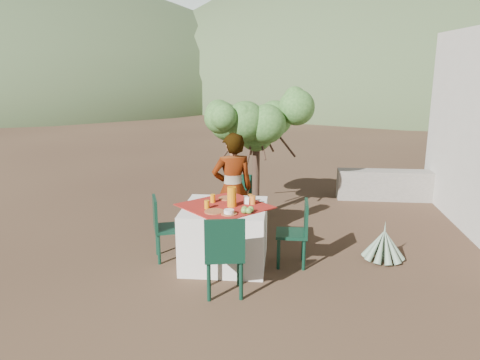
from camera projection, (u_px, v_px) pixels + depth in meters
The scene contains 24 objects.
ground at pixel (176, 270), 5.77m from camera, with size 160.00×160.00×0.00m, color #342017.
table at pixel (225, 234), 5.89m from camera, with size 1.30×1.30×0.76m.
chair_far at pixel (237, 202), 6.92m from camera, with size 0.43×0.43×0.88m.
chair_near at pixel (224, 252), 5.00m from camera, with size 0.49×0.49×0.92m.
chair_left at pixel (164, 225), 5.99m from camera, with size 0.49×0.49×0.84m.
chair_right at pixel (297, 230), 5.81m from camera, with size 0.39×0.39×0.83m.
person at pixel (233, 189), 6.46m from camera, with size 0.57×0.38×1.57m, color #8C6651.
shrub_tree at pixel (260, 129), 7.48m from camera, with size 1.57×1.54×1.84m.
agave at pixel (384, 245), 6.03m from camera, with size 0.55×0.55×0.58m.
stone_wall at pixel (409, 186), 8.64m from camera, with size 2.60×0.35×0.55m, color gray.
hill_near_left at pixel (38, 95), 36.43m from camera, with size 40.00×40.00×16.00m, color #384D2B.
hill_near_right at pixel (414, 93), 39.37m from camera, with size 48.00×48.00×20.00m, color #384D2B.
hill_far_center at pixel (243, 84), 56.33m from camera, with size 60.00×60.00×24.00m, color slate.
plate_far at pixel (227, 198), 6.08m from camera, with size 0.22×0.22×0.01m, color brown.
plate_near at pixel (214, 211), 5.54m from camera, with size 0.24×0.24×0.01m, color brown.
glass_far at pixel (213, 198), 5.92m from camera, with size 0.06×0.06×0.10m, color orange.
glass_near at pixel (207, 205), 5.66m from camera, with size 0.06×0.06×0.10m, color orange.
juice_pitcher at pixel (232, 197), 5.73m from camera, with size 0.11×0.11×0.25m, color orange.
bowl_plate at pixel (229, 214), 5.46m from camera, with size 0.19×0.19×0.01m, color brown.
white_bowl at pixel (229, 211), 5.46m from camera, with size 0.12×0.12×0.04m, color white.
jar_left at pixel (253, 200), 5.84m from camera, with size 0.07×0.07×0.11m, color orange.
jar_right at pixel (250, 198), 5.94m from camera, with size 0.06×0.06×0.10m, color orange.
napkin_holder at pixel (247, 200), 5.86m from camera, with size 0.07×0.04×0.09m, color white.
fruit_cluster at pixel (247, 210), 5.50m from camera, with size 0.15×0.14×0.07m.
Camera 1 is at (1.31, -5.22, 2.48)m, focal length 35.00 mm.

